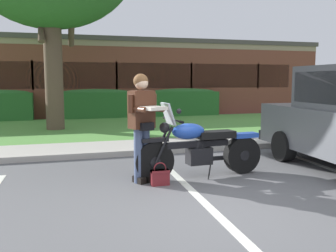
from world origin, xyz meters
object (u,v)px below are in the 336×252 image
brick_building (102,78)px  motorcycle (204,148)px  rider_person (142,119)px  hedge_center_right (184,102)px  handbag (160,176)px  hedge_center_left (96,103)px

brick_building → motorcycle: bearing=-90.8°
motorcycle → rider_person: rider_person is taller
motorcycle → hedge_center_right: size_ratio=0.75×
handbag → brick_building: size_ratio=0.02×
handbag → hedge_center_left: size_ratio=0.12×
hedge_center_left → brick_building: (0.94, 5.53, 1.08)m
hedge_center_right → brick_building: bearing=117.6°
handbag → hedge_center_right: (3.96, 10.37, 0.51)m
motorcycle → handbag: size_ratio=6.23×
motorcycle → handbag: motorcycle is taller
hedge_center_right → brick_building: 6.33m
motorcycle → hedge_center_left: (-0.71, 10.06, 0.16)m
hedge_center_right → handbag: bearing=-110.9°
hedge_center_left → handbag: bearing=-90.8°
rider_person → hedge_center_left: 10.14m
rider_person → handbag: bearing=-48.9°
hedge_center_right → hedge_center_left: bearing=180.0°
handbag → brick_building: 16.01m
rider_person → brick_building: (1.29, 15.65, 0.73)m
handbag → hedge_center_right: hedge_center_right is taller
motorcycle → handbag: bearing=-160.3°
handbag → brick_building: bearing=86.1°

